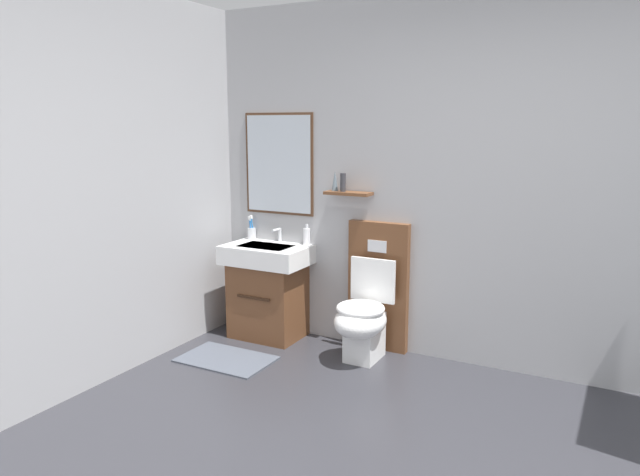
{
  "coord_description": "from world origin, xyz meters",
  "views": [
    {
      "loc": [
        0.7,
        -2.07,
        1.73
      ],
      "look_at": [
        -1.27,
        1.64,
        0.92
      ],
      "focal_mm": 33.3,
      "sensor_mm": 36.0,
      "label": 1
    }
  ],
  "objects_px": {
    "vanity_sink_left": "(268,288)",
    "soap_dispenser": "(307,236)",
    "toilet": "(369,308)",
    "toothbrush_cup": "(252,232)"
  },
  "relations": [
    {
      "from": "toilet",
      "to": "soap_dispenser",
      "type": "height_order",
      "value": "toilet"
    },
    {
      "from": "toilet",
      "to": "toothbrush_cup",
      "type": "height_order",
      "value": "toilet"
    },
    {
      "from": "vanity_sink_left",
      "to": "toilet",
      "type": "bearing_deg",
      "value": -0.23
    },
    {
      "from": "toilet",
      "to": "toothbrush_cup",
      "type": "distance_m",
      "value": 1.25
    },
    {
      "from": "toilet",
      "to": "toothbrush_cup",
      "type": "bearing_deg",
      "value": 172.09
    },
    {
      "from": "vanity_sink_left",
      "to": "soap_dispenser",
      "type": "relative_size",
      "value": 4.55
    },
    {
      "from": "soap_dispenser",
      "to": "vanity_sink_left",
      "type": "bearing_deg",
      "value": -148.12
    },
    {
      "from": "toothbrush_cup",
      "to": "soap_dispenser",
      "type": "bearing_deg",
      "value": 1.1
    },
    {
      "from": "toilet",
      "to": "soap_dispenser",
      "type": "xyz_separation_m",
      "value": [
        -0.63,
        0.17,
        0.46
      ]
    },
    {
      "from": "toilet",
      "to": "soap_dispenser",
      "type": "relative_size",
      "value": 5.93
    }
  ]
}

